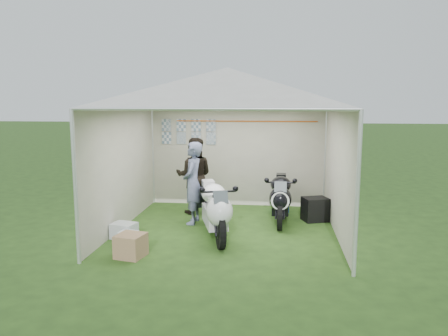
% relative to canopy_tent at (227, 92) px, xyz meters
% --- Properties ---
extents(ground, '(80.00, 80.00, 0.00)m').
position_rel_canopy_tent_xyz_m(ground, '(0.00, -0.03, -2.58)').
color(ground, '#254217').
rests_on(ground, ground).
extents(canopy_tent, '(5.66, 5.66, 3.00)m').
position_rel_canopy_tent_xyz_m(canopy_tent, '(0.00, 0.00, 0.00)').
color(canopy_tent, silver).
rests_on(canopy_tent, ground).
extents(motorcycle_white, '(0.84, 1.93, 0.97)m').
position_rel_canopy_tent_xyz_m(motorcycle_white, '(-0.15, -0.57, -2.03)').
color(motorcycle_white, black).
rests_on(motorcycle_white, ground).
extents(motorcycle_black, '(0.44, 1.89, 0.93)m').
position_rel_canopy_tent_xyz_m(motorcycle_black, '(1.00, 0.60, -2.06)').
color(motorcycle_black, black).
rests_on(motorcycle_black, ground).
extents(paddock_stand, '(0.37, 0.24, 0.27)m').
position_rel_canopy_tent_xyz_m(paddock_stand, '(1.01, 1.46, -2.44)').
color(paddock_stand, '#0D42BB').
rests_on(paddock_stand, ground).
extents(person_dark_jacket, '(0.84, 0.68, 1.64)m').
position_rel_canopy_tent_xyz_m(person_dark_jacket, '(-0.84, 1.09, -1.76)').
color(person_dark_jacket, black).
rests_on(person_dark_jacket, ground).
extents(person_blue_jacket, '(0.40, 0.60, 1.62)m').
position_rel_canopy_tent_xyz_m(person_blue_jacket, '(-0.72, 0.31, -1.76)').
color(person_blue_jacket, slate).
rests_on(person_blue_jacket, ground).
extents(equipment_box, '(0.58, 0.52, 0.48)m').
position_rel_canopy_tent_xyz_m(equipment_box, '(1.70, 0.78, -2.34)').
color(equipment_box, black).
rests_on(equipment_box, ground).
extents(crate_0, '(0.48, 0.41, 0.27)m').
position_rel_canopy_tent_xyz_m(crate_0, '(-1.75, -0.78, -2.44)').
color(crate_0, '#AFB4B8').
rests_on(crate_0, ground).
extents(crate_1, '(0.48, 0.48, 0.36)m').
position_rel_canopy_tent_xyz_m(crate_1, '(-1.32, -1.67, -2.39)').
color(crate_1, '#946F4E').
rests_on(crate_1, ground).
extents(crate_2, '(0.33, 0.29, 0.22)m').
position_rel_canopy_tent_xyz_m(crate_2, '(-1.57, -1.08, -2.47)').
color(crate_2, '#B9BDC3').
rests_on(crate_2, ground).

